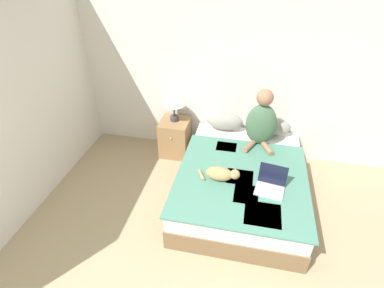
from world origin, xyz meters
The scene contains 10 objects.
wall_back centered at (0.00, 3.22, 1.27)m, with size 5.66×0.05×2.55m.
wall_side centered at (-2.36, 1.60, 1.27)m, with size 0.05×4.19×2.55m.
bed centered at (0.13, 2.15, 0.23)m, with size 1.52×1.99×0.47m.
pillow_near centered at (-0.21, 3.01, 0.60)m, with size 0.52×0.23×0.25m.
pillow_far centered at (0.46, 3.01, 0.60)m, with size 0.52×0.23×0.25m.
person_sitting centered at (0.29, 2.73, 0.81)m, with size 0.40×0.39×0.79m.
cat_tabby centered at (-0.11, 1.87, 0.56)m, with size 0.50×0.18×0.18m.
laptop_open centered at (0.45, 1.83, 0.52)m, with size 0.35×0.34×0.25m.
nightstand centered at (-0.94, 2.92, 0.28)m, with size 0.42×0.47×0.56m.
table_lamp centered at (-0.95, 2.95, 0.89)m, with size 0.33×0.33×0.43m.
Camera 1 is at (0.12, -0.78, 2.76)m, focal length 28.00 mm.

